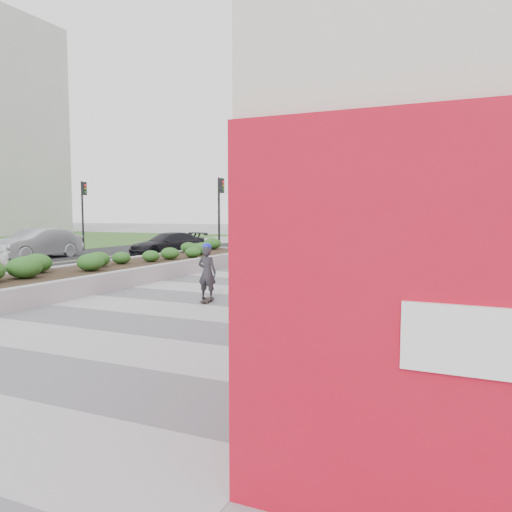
# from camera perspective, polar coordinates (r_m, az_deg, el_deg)

# --- Properties ---
(ground) EXTENTS (160.00, 160.00, 0.00)m
(ground) POSITION_cam_1_polar(r_m,az_deg,el_deg) (8.95, -17.06, -10.15)
(ground) COLOR gray
(ground) RESTS_ON ground
(walkway) EXTENTS (8.00, 36.00, 0.01)m
(walkway) POSITION_cam_1_polar(r_m,az_deg,el_deg) (11.31, -6.90, -6.78)
(walkway) COLOR #A8A8AD
(walkway) RESTS_ON ground
(planter) EXTENTS (3.00, 18.00, 0.90)m
(planter) POSITION_cam_1_polar(r_m,az_deg,el_deg) (17.65, -15.48, -1.32)
(planter) COLOR #9E9EA0
(planter) RESTS_ON ground
(traffic_signal_near) EXTENTS (0.33, 0.28, 4.20)m
(traffic_signal_near) POSITION_cam_1_polar(r_m,az_deg,el_deg) (27.25, -4.13, 5.94)
(traffic_signal_near) COLOR black
(traffic_signal_near) RESTS_ON ground
(traffic_signal_far) EXTENTS (0.33, 0.28, 4.20)m
(traffic_signal_far) POSITION_cam_1_polar(r_m,az_deg,el_deg) (32.29, -19.14, 5.53)
(traffic_signal_far) COLOR black
(traffic_signal_far) RESTS_ON ground
(distant_bldg_north_l) EXTENTS (16.00, 12.00, 20.00)m
(distant_bldg_north_l) POSITION_cam_1_polar(r_m,az_deg,el_deg) (62.86, 14.64, 11.87)
(distant_bldg_north_l) COLOR #ADAAA3
(distant_bldg_north_l) RESTS_ON ground
(manhole_cover) EXTENTS (0.44, 0.44, 0.01)m
(manhole_cover) POSITION_cam_1_polar(r_m,az_deg,el_deg) (11.06, -4.67, -7.04)
(manhole_cover) COLOR #595654
(manhole_cover) RESTS_ON ground
(skateboarder) EXTENTS (0.51, 0.75, 1.53)m
(skateboarder) POSITION_cam_1_polar(r_m,az_deg,el_deg) (12.84, -5.61, -1.87)
(skateboarder) COLOR beige
(skateboarder) RESTS_ON ground
(car_silver) EXTENTS (1.72, 4.69, 1.53)m
(car_silver) POSITION_cam_1_polar(r_m,az_deg,el_deg) (27.24, -23.74, 1.33)
(car_silver) COLOR #A8ABB0
(car_silver) RESTS_ON ground
(car_dark) EXTENTS (3.28, 4.62, 1.24)m
(car_dark) POSITION_cam_1_polar(r_m,az_deg,el_deg) (26.92, -10.08, 1.33)
(car_dark) COLOR black
(car_dark) RESTS_ON ground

